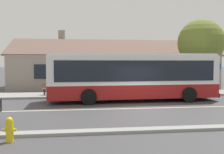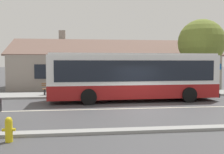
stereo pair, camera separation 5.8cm
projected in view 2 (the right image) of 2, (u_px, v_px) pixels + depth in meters
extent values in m
plane|color=#424244|center=(144.00, 108.00, 14.28)|extent=(300.00, 300.00, 0.00)
cube|color=gray|center=(125.00, 94.00, 20.22)|extent=(60.00, 3.00, 0.15)
cube|color=gray|center=(174.00, 129.00, 9.57)|extent=(60.00, 0.50, 0.12)
cube|color=beige|center=(144.00, 108.00, 14.28)|extent=(60.00, 0.16, 0.01)
cube|color=gray|center=(113.00, 71.00, 27.76)|extent=(20.47, 8.95, 3.31)
cube|color=brown|center=(116.00, 47.00, 25.40)|extent=(21.07, 4.53, 1.94)
cube|color=brown|center=(111.00, 50.00, 29.83)|extent=(21.07, 4.53, 1.94)
cube|color=gray|center=(62.00, 36.00, 27.74)|extent=(0.70, 0.70, 1.20)
cube|color=black|center=(41.00, 72.00, 22.42)|extent=(1.10, 0.06, 1.30)
cube|color=black|center=(94.00, 71.00, 23.00)|extent=(1.10, 0.06, 1.30)
cube|color=black|center=(144.00, 71.00, 23.57)|extent=(1.10, 0.06, 1.30)
cube|color=black|center=(192.00, 71.00, 24.14)|extent=(1.10, 0.06, 1.30)
cube|color=#4C3323|center=(151.00, 79.00, 23.70)|extent=(1.00, 0.06, 2.10)
cube|color=maroon|center=(133.00, 90.00, 17.11)|extent=(11.39, 2.89, 0.91)
cube|color=white|center=(133.00, 83.00, 17.08)|extent=(11.41, 2.91, 0.10)
cube|color=silver|center=(133.00, 69.00, 17.02)|extent=(11.39, 2.89, 1.83)
cube|color=silver|center=(133.00, 55.00, 16.97)|extent=(11.16, 2.75, 0.12)
cube|color=black|center=(129.00, 70.00, 18.28)|extent=(10.40, 0.39, 1.33)
cube|color=black|center=(138.00, 71.00, 15.78)|extent=(10.40, 0.39, 1.33)
cube|color=black|center=(210.00, 70.00, 17.90)|extent=(0.12, 2.20, 1.33)
cube|color=black|center=(210.00, 58.00, 17.85)|extent=(0.10, 1.75, 0.24)
cube|color=black|center=(210.00, 93.00, 18.00)|extent=(0.17, 2.50, 0.28)
cube|color=#B21919|center=(110.00, 89.00, 18.14)|extent=(3.17, 0.14, 0.63)
cube|color=black|center=(185.00, 77.00, 18.99)|extent=(0.90, 0.06, 2.48)
cylinder|color=black|center=(174.00, 91.00, 18.89)|extent=(1.01, 0.31, 1.00)
cylinder|color=black|center=(189.00, 95.00, 16.43)|extent=(1.01, 0.31, 1.00)
cylinder|color=black|center=(87.00, 92.00, 17.87)|extent=(1.01, 0.31, 1.00)
cylinder|color=black|center=(89.00, 97.00, 15.41)|extent=(1.01, 0.31, 1.00)
cube|color=brown|center=(55.00, 89.00, 19.34)|extent=(1.87, 0.10, 0.04)
cube|color=brown|center=(55.00, 89.00, 19.20)|extent=(1.87, 0.10, 0.04)
cube|color=brown|center=(54.00, 89.00, 19.05)|extent=(1.87, 0.10, 0.04)
cube|color=brown|center=(54.00, 85.00, 18.91)|extent=(1.87, 0.04, 0.10)
cube|color=brown|center=(54.00, 83.00, 18.90)|extent=(1.87, 0.04, 0.10)
cube|color=black|center=(65.00, 92.00, 19.30)|extent=(0.08, 0.43, 0.45)
cube|color=black|center=(45.00, 92.00, 19.12)|extent=(0.08, 0.43, 0.45)
cylinder|color=#4C3828|center=(201.00, 75.00, 21.96)|extent=(0.33, 0.33, 3.08)
sphere|color=olive|center=(201.00, 42.00, 21.80)|extent=(4.03, 4.03, 4.03)
sphere|color=olive|center=(202.00, 49.00, 21.85)|extent=(2.27, 2.27, 2.27)
cylinder|color=gold|center=(9.00, 131.00, 8.20)|extent=(0.24, 0.24, 0.70)
sphere|color=gold|center=(9.00, 120.00, 8.17)|extent=(0.22, 0.22, 0.22)
cylinder|color=gold|center=(4.00, 130.00, 8.17)|extent=(0.10, 0.10, 0.10)
cylinder|color=gold|center=(14.00, 130.00, 8.21)|extent=(0.10, 0.10, 0.10)
cylinder|color=gray|center=(219.00, 78.00, 20.05)|extent=(0.07, 0.07, 2.40)
cube|color=#1959A5|center=(219.00, 67.00, 19.98)|extent=(0.36, 0.03, 0.48)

